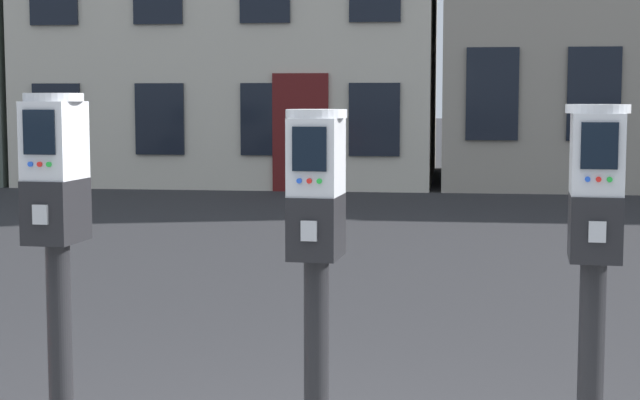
{
  "coord_description": "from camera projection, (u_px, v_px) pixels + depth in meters",
  "views": [
    {
      "loc": [
        0.54,
        -3.84,
        1.66
      ],
      "look_at": [
        0.07,
        -0.22,
        1.3
      ],
      "focal_mm": 56.72,
      "sensor_mm": 36.0,
      "label": 1
    }
  ],
  "objects": [
    {
      "name": "parking_meter_near_kerb",
      "position": [
        57.0,
        224.0,
        3.69
      ],
      "size": [
        0.23,
        0.26,
        1.54
      ],
      "rotation": [
        0.0,
        0.0,
        -1.64
      ],
      "color": "black",
      "rests_on": "sidewalk_slab"
    },
    {
      "name": "parking_meter_end_of_row",
      "position": [
        594.0,
        241.0,
        3.45
      ],
      "size": [
        0.23,
        0.26,
        1.5
      ],
      "rotation": [
        0.0,
        0.0,
        -1.64
      ],
      "color": "black",
      "rests_on": "sidewalk_slab"
    },
    {
      "name": "parking_meter_twin_adjacent",
      "position": [
        316.0,
        240.0,
        3.58
      ],
      "size": [
        0.23,
        0.26,
        1.48
      ],
      "rotation": [
        0.0,
        0.0,
        -1.64
      ],
      "color": "black",
      "rests_on": "sidewalk_slab"
    }
  ]
}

